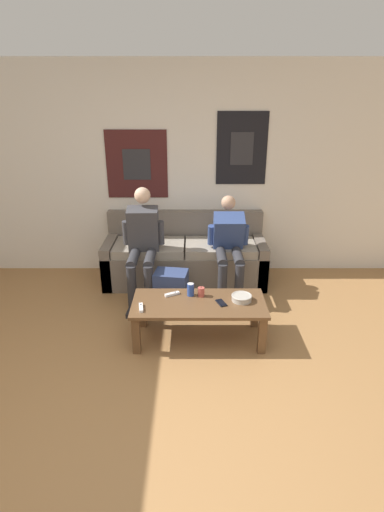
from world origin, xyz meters
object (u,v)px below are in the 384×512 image
(game_controller_near_right, at_px, (142,308))
(person_seated_adult, at_px, (144,241))
(backpack, at_px, (172,291))
(game_controller_near_left, at_px, (173,294))
(couch, at_px, (186,258))
(pillar_candle, at_px, (202,292))
(cell_phone, at_px, (222,303))
(person_seated_teen, at_px, (230,245))
(coffee_table, at_px, (200,308))
(drink_can_blue, at_px, (192,290))
(ceramic_bowl, at_px, (243,297))

(game_controller_near_right, bearing_deg, person_seated_adult, 95.12)
(backpack, bearing_deg, game_controller_near_left, -85.33)
(couch, bearing_deg, backpack, -101.14)
(pillar_candle, bearing_deg, backpack, 123.85)
(backpack, relative_size, game_controller_near_left, 2.95)
(game_controller_near_left, relative_size, cell_phone, 0.95)
(couch, bearing_deg, person_seated_teen, -36.53)
(backpack, height_order, cell_phone, backpack)
(coffee_table, relative_size, person_seated_teen, 1.12)
(coffee_table, height_order, backpack, backpack)
(person_seated_teen, bearing_deg, cell_phone, -98.71)
(drink_can_blue, bearing_deg, pillar_candle, -8.37)
(coffee_table, xyz_separation_m, cell_phone, (0.20, -0.02, 0.07))
(person_seated_adult, height_order, drink_can_blue, person_seated_adult)
(person_seated_teen, distance_m, drink_can_blue, 0.92)
(cell_phone, bearing_deg, person_seated_teen, 81.29)
(couch, height_order, coffee_table, couch)
(person_seated_adult, bearing_deg, backpack, -43.97)
(coffee_table, relative_size, backpack, 2.92)
(person_seated_adult, bearing_deg, pillar_candle, -50.77)
(coffee_table, distance_m, person_seated_adult, 1.13)
(backpack, distance_m, game_controller_near_left, 0.49)
(person_seated_teen, xyz_separation_m, backpack, (-0.64, -0.35, -0.40))
(person_seated_teen, height_order, ceramic_bowl, person_seated_teen)
(backpack, relative_size, game_controller_near_right, 2.86)
(coffee_table, relative_size, drink_can_blue, 9.94)
(pillar_candle, relative_size, game_controller_near_right, 0.68)
(person_seated_adult, height_order, game_controller_near_left, person_seated_adult)
(ceramic_bowl, bearing_deg, coffee_table, -175.61)
(cell_phone, bearing_deg, ceramic_bowl, 15.48)
(backpack, distance_m, cell_phone, 0.81)
(pillar_candle, bearing_deg, cell_phone, -38.04)
(backpack, bearing_deg, cell_phone, -50.92)
(person_seated_teen, distance_m, cell_phone, 0.99)
(person_seated_teen, xyz_separation_m, game_controller_near_left, (-0.60, -0.79, -0.20))
(game_controller_near_right, bearing_deg, couch, 75.42)
(coffee_table, height_order, person_seated_teen, person_seated_teen)
(person_seated_teen, relative_size, backpack, 2.61)
(coffee_table, distance_m, game_controller_near_right, 0.54)
(backpack, distance_m, game_controller_near_right, 0.77)
(person_seated_adult, relative_size, game_controller_near_left, 8.53)
(coffee_table, height_order, person_seated_adult, person_seated_adult)
(backpack, relative_size, cell_phone, 2.80)
(ceramic_bowl, bearing_deg, pillar_candle, 166.67)
(pillar_candle, distance_m, game_controller_near_right, 0.59)
(couch, height_order, cell_phone, couch)
(game_controller_near_left, height_order, game_controller_near_right, same)
(person_seated_teen, relative_size, cell_phone, 7.32)
(coffee_table, relative_size, game_controller_near_left, 8.61)
(ceramic_bowl, height_order, pillar_candle, pillar_candle)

